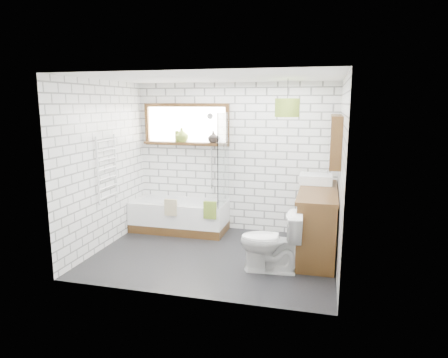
% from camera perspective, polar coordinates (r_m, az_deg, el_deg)
% --- Properties ---
extents(floor, '(3.40, 2.60, 0.01)m').
position_cam_1_polar(floor, '(5.89, -1.43, -10.84)').
color(floor, black).
rests_on(floor, ground).
extents(ceiling, '(3.40, 2.60, 0.01)m').
position_cam_1_polar(ceiling, '(5.48, -1.55, 14.35)').
color(ceiling, white).
rests_on(ceiling, ground).
extents(wall_back, '(3.40, 0.01, 2.50)m').
position_cam_1_polar(wall_back, '(6.80, 1.54, 3.06)').
color(wall_back, white).
rests_on(wall_back, ground).
extents(wall_front, '(3.40, 0.01, 2.50)m').
position_cam_1_polar(wall_front, '(4.33, -6.24, -1.47)').
color(wall_front, white).
rests_on(wall_front, ground).
extents(wall_left, '(0.01, 2.60, 2.50)m').
position_cam_1_polar(wall_left, '(6.23, -16.75, 1.90)').
color(wall_left, white).
rests_on(wall_left, ground).
extents(wall_right, '(0.01, 2.60, 2.50)m').
position_cam_1_polar(wall_right, '(5.34, 16.39, 0.49)').
color(wall_right, white).
rests_on(wall_right, ground).
extents(window, '(1.52, 0.16, 0.68)m').
position_cam_1_polar(window, '(6.94, -5.44, 7.74)').
color(window, '#39230F').
rests_on(window, wall_back).
extents(towel_radiator, '(0.06, 0.52, 1.00)m').
position_cam_1_polar(towel_radiator, '(6.21, -16.37, 1.43)').
color(towel_radiator, white).
rests_on(towel_radiator, wall_left).
extents(mirror_cabinet, '(0.16, 1.20, 0.70)m').
position_cam_1_polar(mirror_cabinet, '(5.88, 15.60, 5.38)').
color(mirror_cabinet, '#39230F').
rests_on(mirror_cabinet, wall_right).
extents(shower_riser, '(0.02, 0.02, 1.30)m').
position_cam_1_polar(shower_riser, '(6.84, -1.81, 3.96)').
color(shower_riser, silver).
rests_on(shower_riser, wall_back).
extents(bathtub, '(1.61, 0.71, 0.52)m').
position_cam_1_polar(bathtub, '(6.92, -6.38, -5.25)').
color(bathtub, white).
rests_on(bathtub, floor).
extents(shower_screen, '(0.02, 0.72, 1.50)m').
position_cam_1_polar(shower_screen, '(6.47, -0.05, 2.86)').
color(shower_screen, white).
rests_on(shower_screen, bathtub).
extents(towel_green, '(0.21, 0.06, 0.28)m').
position_cam_1_polar(towel_green, '(6.33, -2.00, -4.46)').
color(towel_green, olive).
rests_on(towel_green, bathtub).
extents(towel_beige, '(0.21, 0.05, 0.27)m').
position_cam_1_polar(towel_beige, '(6.54, -7.61, -4.04)').
color(towel_beige, tan).
rests_on(towel_beige, bathtub).
extents(vanity, '(0.54, 1.67, 0.96)m').
position_cam_1_polar(vanity, '(5.96, 13.22, -5.94)').
color(vanity, '#39230F').
rests_on(vanity, floor).
extents(basin, '(0.48, 0.42, 0.14)m').
position_cam_1_polar(basin, '(6.25, 12.99, 0.02)').
color(basin, white).
rests_on(basin, vanity).
extents(tap, '(0.04, 0.04, 0.16)m').
position_cam_1_polar(tap, '(6.24, 14.48, 0.50)').
color(tap, silver).
rests_on(tap, vanity).
extents(toilet, '(0.51, 0.82, 0.81)m').
position_cam_1_polar(toilet, '(5.26, 6.68, -8.85)').
color(toilet, white).
rests_on(toilet, floor).
extents(vase_olive, '(0.30, 0.30, 0.25)m').
position_cam_1_polar(vase_olive, '(6.95, -6.07, 6.11)').
color(vase_olive, olive).
rests_on(vase_olive, window).
extents(vase_dark, '(0.20, 0.20, 0.20)m').
position_cam_1_polar(vase_dark, '(6.78, -1.54, 5.85)').
color(vase_dark, black).
rests_on(vase_dark, window).
extents(bottle, '(0.07, 0.07, 0.19)m').
position_cam_1_polar(bottle, '(6.99, -6.75, 5.90)').
color(bottle, olive).
rests_on(bottle, window).
extents(pendant, '(0.35, 0.35, 0.26)m').
position_cam_1_polar(pendant, '(5.77, 9.02, 10.03)').
color(pendant, olive).
rests_on(pendant, ceiling).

